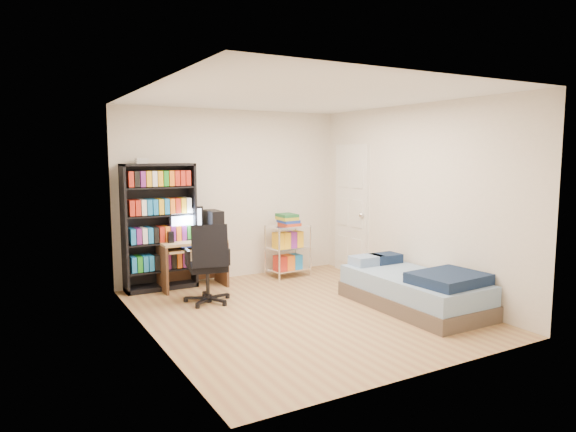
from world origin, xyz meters
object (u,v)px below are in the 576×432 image
media_shelf (159,225)px  office_chair (208,278)px  bed (415,289)px  computer_desk (197,244)px

media_shelf → office_chair: (0.33, -0.96, -0.57)m
bed → office_chair: bearing=145.7°
office_chair → bed: (2.09, -1.43, -0.09)m
media_shelf → computer_desk: size_ratio=1.60×
computer_desk → office_chair: (-0.17, -0.86, -0.28)m
media_shelf → bed: media_shelf is taller
office_chair → bed: size_ratio=0.55×
computer_desk → bed: 3.02m
office_chair → bed: 2.54m
computer_desk → bed: computer_desk is taller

